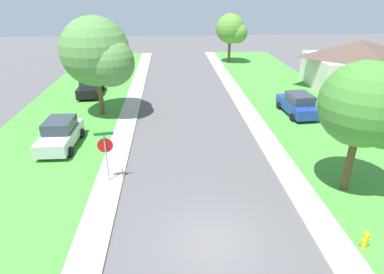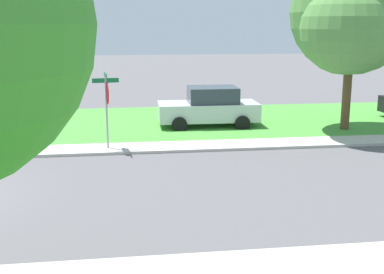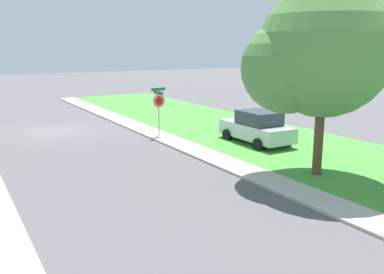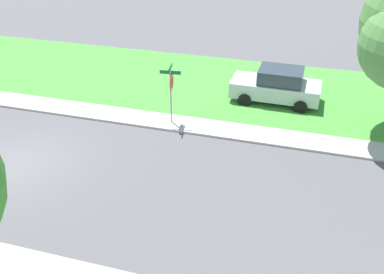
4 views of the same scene
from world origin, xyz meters
name	(u,v)px [view 2 (image 2 of 4)]	position (x,y,z in m)	size (l,w,h in m)	color
sidewalk_west	(304,143)	(-4.70, 12.00, 0.05)	(1.40, 56.00, 0.10)	#B7B2A8
lawn_west	(269,120)	(-9.40, 12.00, 0.04)	(8.00, 56.00, 0.08)	#479338
stop_sign_far_corner	(107,98)	(-4.69, 4.75, 1.89)	(0.92, 0.92, 2.77)	#9E9EA3
car_silver_kerbside_mid	(209,107)	(-8.26, 8.98, 0.87)	(2.09, 4.33, 1.76)	silver
tree_sidewalk_mid	(351,17)	(-6.47, 14.34, 4.68)	(5.35, 4.98, 7.34)	brown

